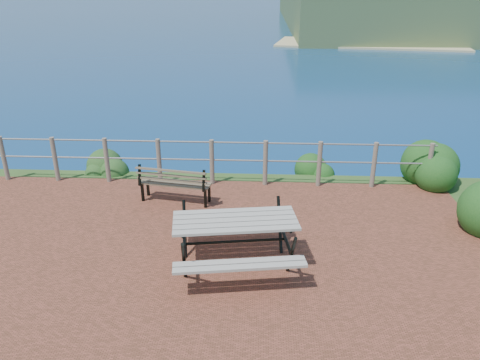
% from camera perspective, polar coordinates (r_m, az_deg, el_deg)
% --- Properties ---
extents(ground, '(10.00, 7.00, 0.12)m').
position_cam_1_polar(ground, '(7.36, -6.16, -10.97)').
color(ground, brown).
rests_on(ground, ground).
extents(safety_railing, '(9.40, 0.10, 1.00)m').
position_cam_1_polar(safety_railing, '(10.07, -3.45, 2.48)').
color(safety_railing, '#6B5B4C').
rests_on(safety_railing, ground).
extents(picnic_table, '(1.96, 1.61, 0.79)m').
position_cam_1_polar(picnic_table, '(7.20, -0.58, -6.96)').
color(picnic_table, gray).
rests_on(picnic_table, ground).
extents(park_bench, '(1.46, 0.60, 0.80)m').
position_cam_1_polar(park_bench, '(9.32, -7.93, 0.28)').
color(park_bench, brown).
rests_on(park_bench, ground).
extents(shrub_right_edge, '(1.20, 1.20, 1.70)m').
position_cam_1_polar(shrub_right_edge, '(11.08, 23.27, -0.67)').
color(shrub_right_edge, '#154618').
rests_on(shrub_right_edge, ground).
extents(shrub_lip_west, '(0.86, 0.86, 0.64)m').
position_cam_1_polar(shrub_lip_west, '(11.61, -15.82, 1.44)').
color(shrub_lip_west, '#1C4C20').
rests_on(shrub_lip_west, ground).
extents(shrub_lip_east, '(0.78, 0.78, 0.52)m').
position_cam_1_polar(shrub_lip_east, '(11.09, 8.96, 1.05)').
color(shrub_lip_east, '#154618').
rests_on(shrub_lip_east, ground).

